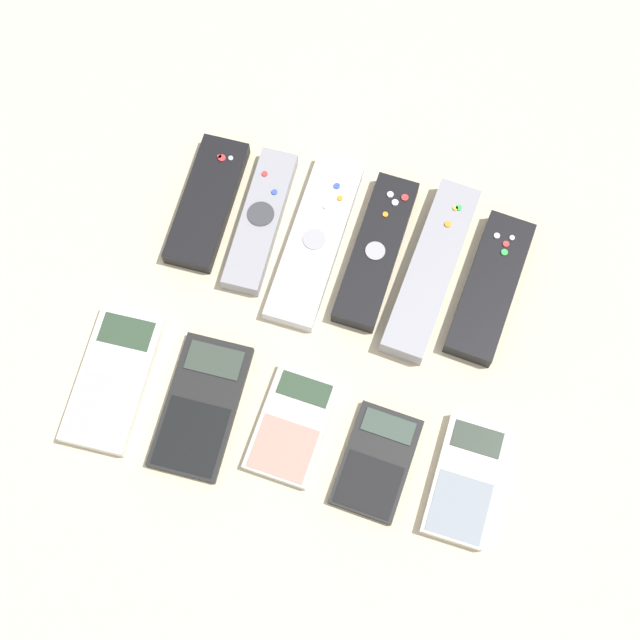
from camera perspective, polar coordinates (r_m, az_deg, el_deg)
name	(u,v)px	position (r m, az deg, el deg)	size (l,w,h in m)	color
ground_plane	(312,349)	(0.99, -0.53, -1.87)	(3.00, 3.00, 0.00)	beige
remote_0	(207,202)	(1.06, -7.23, 7.47)	(0.06, 0.17, 0.02)	black
remote_1	(261,220)	(1.04, -3.82, 6.38)	(0.05, 0.18, 0.02)	gray
remote_2	(315,240)	(1.03, -0.31, 5.13)	(0.06, 0.21, 0.02)	silver
remote_3	(376,251)	(1.02, 3.61, 4.43)	(0.05, 0.19, 0.02)	black
remote_4	(431,270)	(1.02, 7.14, 3.23)	(0.06, 0.22, 0.03)	gray
remote_5	(490,287)	(1.02, 10.83, 2.07)	(0.06, 0.18, 0.02)	black
calculator_0	(113,379)	(1.00, -13.10, -3.71)	(0.08, 0.16, 0.02)	silver
calculator_1	(201,406)	(0.98, -7.61, -5.48)	(0.08, 0.16, 0.01)	black
calculator_2	(292,426)	(0.96, -1.79, -6.77)	(0.07, 0.12, 0.01)	beige
calculator_3	(377,462)	(0.96, 3.65, -9.03)	(0.07, 0.12, 0.01)	black
calculator_4	(466,480)	(0.96, 9.31, -10.10)	(0.07, 0.13, 0.02)	beige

